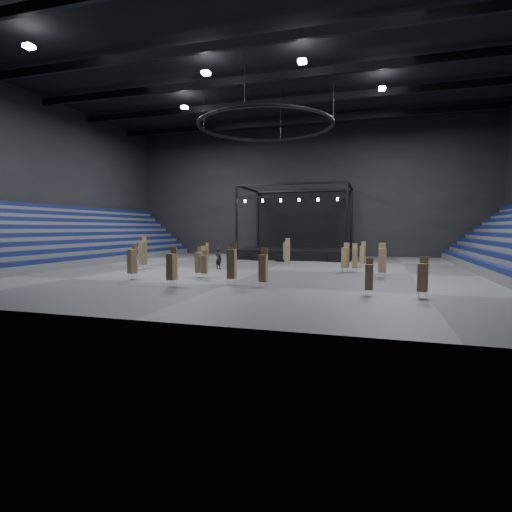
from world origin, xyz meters
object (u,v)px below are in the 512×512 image
(chair_stack_8, at_px, (355,258))
(chair_stack_15, at_px, (287,250))
(chair_stack_3, at_px, (287,253))
(chair_stack_6, at_px, (345,257))
(chair_stack_16, at_px, (205,264))
(chair_stack_1, at_px, (369,276))
(flight_case_mid, at_px, (281,258))
(chair_stack_0, at_px, (172,266))
(chair_stack_11, at_px, (143,252))
(chair_stack_4, at_px, (201,256))
(chair_stack_7, at_px, (199,262))
(chair_stack_12, at_px, (423,277))
(stage, at_px, (298,246))
(flight_case_right, at_px, (334,258))
(chair_stack_10, at_px, (382,260))
(chair_stack_5, at_px, (263,267))
(chair_stack_2, at_px, (232,263))
(crew_member, at_px, (262,262))
(chair_stack_13, at_px, (206,252))
(man_center, at_px, (219,258))
(chair_stack_14, at_px, (363,254))
(chair_stack_9, at_px, (132,261))
(flight_case_left, at_px, (256,257))

(chair_stack_8, xyz_separation_m, chair_stack_15, (-7.45, 6.59, 0.14))
(chair_stack_3, xyz_separation_m, chair_stack_6, (6.14, -4.77, 0.05))
(chair_stack_16, bearing_deg, chair_stack_1, -31.77)
(flight_case_mid, distance_m, chair_stack_0, 21.38)
(chair_stack_3, height_order, chair_stack_11, chair_stack_11)
(chair_stack_4, xyz_separation_m, chair_stack_7, (2.54, -6.14, 0.06))
(chair_stack_0, bearing_deg, chair_stack_12, 9.52)
(stage, xyz_separation_m, chair_stack_12, (12.16, -28.23, -0.27))
(chair_stack_11, bearing_deg, stage, 70.79)
(flight_case_right, distance_m, chair_stack_1, 22.72)
(chair_stack_7, distance_m, chair_stack_10, 14.16)
(chair_stack_5, distance_m, chair_stack_12, 9.43)
(chair_stack_2, bearing_deg, crew_member, 87.51)
(flight_case_right, xyz_separation_m, chair_stack_6, (1.98, -10.63, 0.94))
(chair_stack_4, height_order, chair_stack_8, chair_stack_8)
(chair_stack_3, bearing_deg, chair_stack_13, 154.88)
(flight_case_mid, xyz_separation_m, chair_stack_3, (1.77, -4.82, 0.92))
(stage, xyz_separation_m, chair_stack_11, (-11.06, -18.99, 0.12))
(chair_stack_16, xyz_separation_m, man_center, (-1.48, 6.54, -0.09))
(chair_stack_11, distance_m, chair_stack_14, 21.14)
(chair_stack_2, distance_m, chair_stack_3, 14.70)
(chair_stack_2, distance_m, chair_stack_15, 17.07)
(chair_stack_6, xyz_separation_m, chair_stack_8, (0.76, 0.55, -0.07))
(chair_stack_10, distance_m, chair_stack_13, 20.62)
(chair_stack_4, bearing_deg, chair_stack_13, 125.23)
(chair_stack_16, bearing_deg, chair_stack_5, -42.75)
(chair_stack_1, distance_m, chair_stack_9, 17.31)
(chair_stack_10, bearing_deg, chair_stack_12, -82.86)
(flight_case_right, relative_size, chair_stack_1, 0.57)
(stage, height_order, chair_stack_2, stage)
(crew_member, bearing_deg, chair_stack_7, 129.60)
(chair_stack_14, height_order, man_center, chair_stack_14)
(flight_case_right, bearing_deg, chair_stack_15, -143.53)
(flight_case_left, distance_m, chair_stack_2, 20.69)
(chair_stack_0, xyz_separation_m, chair_stack_8, (11.07, 12.18, -0.07))
(chair_stack_8, relative_size, chair_stack_11, 0.82)
(flight_case_right, xyz_separation_m, chair_stack_7, (-8.79, -17.16, 0.80))
(stage, distance_m, crew_member, 19.01)
(chair_stack_7, bearing_deg, chair_stack_15, 86.59)
(chair_stack_5, xyz_separation_m, chair_stack_11, (-13.87, 8.02, 0.25))
(chair_stack_5, height_order, man_center, chair_stack_5)
(chair_stack_6, relative_size, chair_stack_12, 1.14)
(chair_stack_7, height_order, chair_stack_11, chair_stack_11)
(chair_stack_3, height_order, chair_stack_7, chair_stack_3)
(chair_stack_5, distance_m, chair_stack_11, 16.02)
(chair_stack_3, bearing_deg, chair_stack_6, -56.18)
(chair_stack_15, bearing_deg, chair_stack_5, -63.86)
(chair_stack_2, bearing_deg, chair_stack_3, 85.31)
(chair_stack_5, height_order, chair_stack_14, chair_stack_5)
(chair_stack_0, bearing_deg, chair_stack_14, 65.67)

